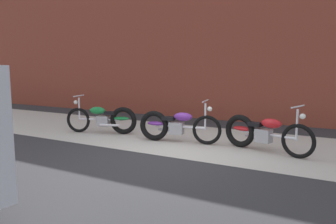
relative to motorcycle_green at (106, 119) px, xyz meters
The scene contains 6 objects.
ground_plane 2.86m from the motorcycle_green, 26.05° to the right, with size 80.00×80.00×0.00m, color #2D2D30.
sidewalk_slab 2.62m from the motorcycle_green, 11.29° to the left, with size 36.00×3.50×0.01m, color #B2ADA3.
brick_building_wall 5.39m from the motorcycle_green, 57.29° to the left, with size 36.00×0.50×6.05m, color brown.
motorcycle_green is the anchor object (origin of this frame).
motorcycle_purple 2.08m from the motorcycle_green, ahead, with size 1.99×0.63×1.03m.
motorcycle_red 4.08m from the motorcycle_green, ahead, with size 1.96×0.78×1.03m.
Camera 1 is at (3.07, -5.38, 1.71)m, focal length 34.26 mm.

